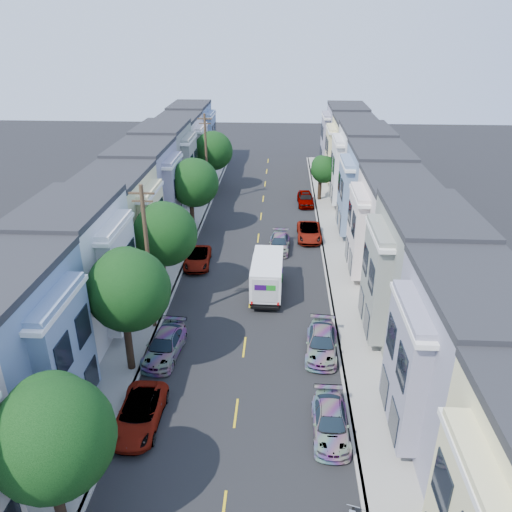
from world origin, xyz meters
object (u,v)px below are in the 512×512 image
Objects in this scene: tree_d at (193,183)px; utility_pole_far at (206,160)px; tree_a at (51,438)px; utility_pole_near at (148,260)px; fedex_truck at (267,274)px; parked_right_b at (322,343)px; parked_right_a at (330,423)px; parked_right_d at (305,199)px; parked_left_c at (165,346)px; tree_c at (164,234)px; tree_e at (213,151)px; parked_right_c at (309,232)px; tree_far_r at (323,170)px; tree_b at (127,290)px; parked_left_d at (198,258)px; parked_left_b at (139,414)px; lead_sedan at (279,243)px.

utility_pole_far is at bearing 89.99° from tree_d.
tree_a is 0.71× the size of utility_pole_far.
tree_d is 0.74× the size of utility_pole_near.
parked_right_b is at bearing -62.74° from fedex_truck.
parked_right_d reaches higher than parked_right_a.
parked_left_c is at bearing 148.88° from parked_right_a.
utility_pole_near is (0.00, -4.51, 0.12)m from tree_c.
tree_d is at bearing 123.16° from fedex_truck.
parked_right_a is (11.20, 5.73, -4.11)m from tree_a.
tree_e is 1.58× the size of parked_right_b.
fedex_truck reaches higher than parked_right_c.
fedex_truck is at bearing 120.97° from parked_right_b.
utility_pole_far reaches higher than parked_right_d.
tree_far_r is at bearing 60.53° from tree_c.
tree_b is 15.26m from parked_left_d.
parked_right_a is (11.20, -4.51, -4.80)m from tree_b.
parked_right_d is at bearing -138.49° from tree_far_r.
tree_c is 8.30m from fedex_truck.
tree_c is 1.00× the size of tree_d.
tree_e is 0.73× the size of utility_pole_near.
tree_far_r is 37.16m from parked_right_a.
tree_c is at bearing -90.00° from tree_e.
parked_left_b is at bearing -111.42° from parked_right_c.
fedex_truck is at bearing 52.75° from tree_b.
lead_sedan is at bearing 58.03° from utility_pole_near.
parked_right_a is at bearing 27.09° from tree_a.
parked_right_d reaches higher than parked_right_b.
utility_pole_far is 2.14× the size of parked_left_c.
tree_d is at bearing -90.00° from tree_e.
tree_e is at bearing 118.01° from lead_sedan.
parked_left_c is at bearing -110.66° from parked_right_d.
utility_pole_near is at bearing -101.96° from parked_left_d.
tree_d is 26.79m from parked_left_b.
utility_pole_far reaches higher than tree_a.
parked_right_d reaches higher than parked_right_c.
tree_c reaches higher than tree_e.
utility_pole_near is 10.88m from parked_left_d.
tree_e reaches higher than parked_right_d.
utility_pole_far is at bearing 90.00° from utility_pole_near.
fedex_truck is at bearing -40.34° from parked_left_d.
parked_right_c is (11.20, 30.98, -4.07)m from tree_a.
parked_left_c is (0.00, 5.98, 0.03)m from parked_left_b.
tree_a is 0.71× the size of utility_pole_near.
utility_pole_far is (0.00, -5.19, 0.24)m from tree_e.
tree_b is at bearing -90.00° from tree_d.
parked_left_d is at bearing -85.06° from utility_pole_far.
fedex_truck is at bearing 58.52° from parked_left_c.
tree_a is 1.52× the size of parked_left_c.
parked_right_a is (9.80, -0.06, -0.02)m from parked_left_b.
parked_left_c is (-6.96, -16.48, 0.05)m from lead_sedan.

